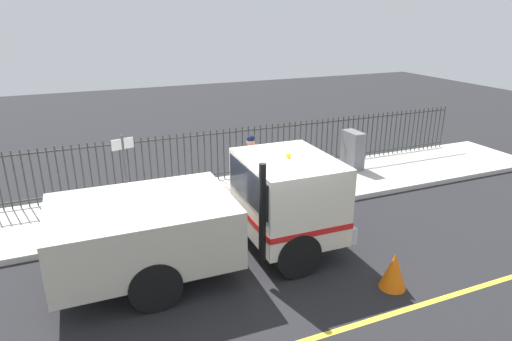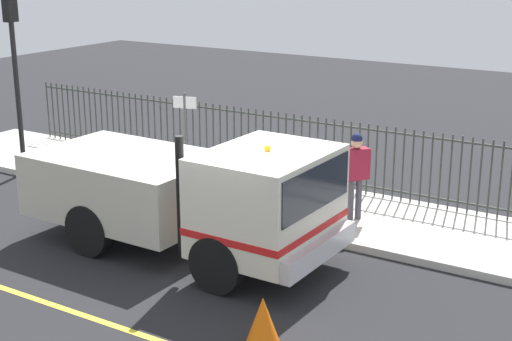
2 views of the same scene
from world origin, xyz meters
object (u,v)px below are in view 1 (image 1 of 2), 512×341
at_px(traffic_cone, 394,271).
at_px(street_sign, 126,173).
at_px(worker_standing, 251,159).
at_px(utility_cabinet, 353,150).
at_px(work_truck, 224,210).

bearing_deg(traffic_cone, street_sign, 47.05).
height_order(worker_standing, utility_cabinet, worker_standing).
height_order(work_truck, street_sign, street_sign).
height_order(utility_cabinet, traffic_cone, utility_cabinet).
bearing_deg(street_sign, traffic_cone, -132.95).
distance_m(traffic_cone, street_sign, 6.07).
xyz_separation_m(worker_standing, street_sign, (-0.93, 3.43, 0.39)).
bearing_deg(worker_standing, street_sign, -38.79).
xyz_separation_m(traffic_cone, street_sign, (4.05, 4.35, 1.24)).
bearing_deg(worker_standing, utility_cabinet, 138.34).
relative_size(utility_cabinet, street_sign, 0.53).
relative_size(work_truck, traffic_cone, 8.02).
xyz_separation_m(work_truck, street_sign, (1.89, 1.69, 0.42)).
distance_m(utility_cabinet, traffic_cone, 6.61).
bearing_deg(worker_standing, work_truck, 4.30).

